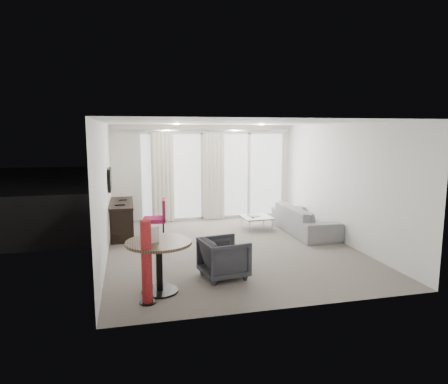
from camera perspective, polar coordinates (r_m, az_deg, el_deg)
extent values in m
cube|color=#6B635B|center=(8.48, 0.96, -7.96)|extent=(5.00, 6.00, 0.00)
cube|color=white|center=(8.13, 1.01, 9.88)|extent=(5.00, 6.00, 0.00)
cube|color=silver|center=(7.96, -16.71, 0.15)|extent=(0.00, 6.00, 2.60)
cube|color=silver|center=(9.16, 16.31, 1.24)|extent=(0.00, 6.00, 2.60)
cube|color=silver|center=(5.40, 9.03, -3.50)|extent=(5.00, 0.00, 2.60)
cylinder|color=#FFE0B2|center=(9.54, -6.78, 9.58)|extent=(0.12, 0.12, 0.02)
cylinder|color=#FFE0B2|center=(10.01, 5.41, 9.56)|extent=(0.12, 0.12, 0.02)
cylinder|color=maroon|center=(5.80, -11.00, -9.84)|extent=(0.26, 0.26, 1.21)
imported|color=#2A2B30|center=(6.76, -0.02, -9.39)|extent=(0.84, 0.82, 0.67)
imported|color=gray|center=(9.83, 11.41, -3.88)|extent=(0.86, 2.21, 0.65)
cube|color=#4D4D50|center=(12.83, -2.79, -2.52)|extent=(5.60, 3.00, 0.12)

